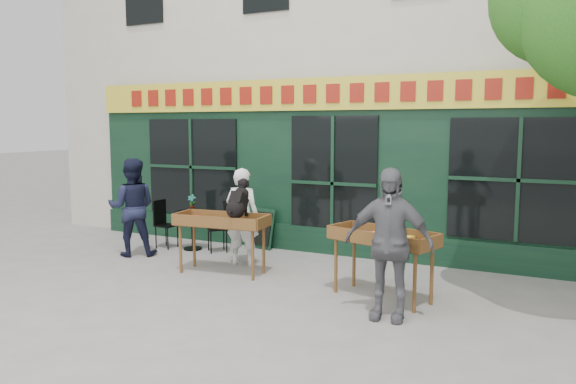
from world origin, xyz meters
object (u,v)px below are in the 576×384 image
Objects in this scene: book_cart_right at (383,241)px; man_right at (388,244)px; man_left at (132,207)px; book_cart_center at (222,224)px; dog at (238,197)px; woman at (242,217)px; bistro_table at (192,222)px.

book_cart_right is 0.84× the size of man_right.
book_cart_center is at bearing 138.00° from man_left.
woman is at bearing 110.83° from dog.
dog is 2.37m from bistro_table.
book_cart_center is 0.59m from dog.
man_right is (0.30, -0.75, 0.14)m from book_cart_right.
book_cart_center reaches higher than bistro_table.
dog is at bearing 159.56° from man_right.
book_cart_center is 1.96m from bistro_table.
book_cart_right is at bearing 108.65° from man_right.
man_right is 5.39m from man_left.
book_cart_right is 4.98m from man_left.
book_cart_center is at bearing -166.10° from book_cart_right.
dog is 0.31× the size of man_right.
man_right is at bearing -51.35° from book_cart_right.
bistro_table is at bearing 139.41° from dog.
bistro_table is 0.42× the size of man_left.
dog is 0.37× the size of book_cart_right.
woman reaches higher than book_cart_center.
book_cart_right is 4.48m from bistro_table.
man_right is (2.70, -0.84, -0.33)m from dog.
bistro_table is (-1.50, 0.59, -0.30)m from woman.
man_left is (-5.25, 1.23, -0.05)m from man_right.
book_cart_right is (2.75, -0.79, -0.03)m from woman.
woman is 2.22m from man_left.
book_cart_center is 0.65m from woman.
book_cart_center is 2.76m from book_cart_right.
man_left reaches higher than book_cart_right.
book_cart_center is 0.96× the size of book_cart_right.
man_left is at bearing 165.63° from dog.
book_cart_right is at bearing -17.96° from bistro_table.
man_left is (-4.95, 0.48, 0.09)m from book_cart_right.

